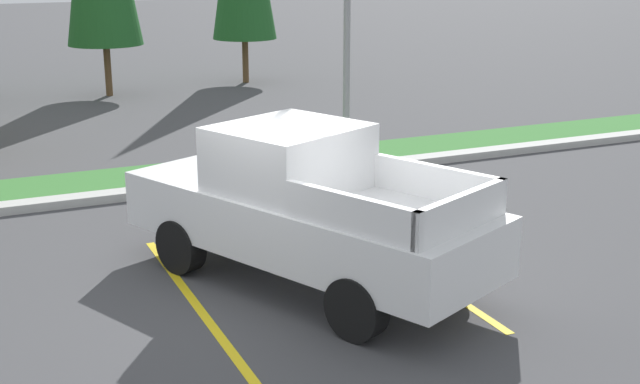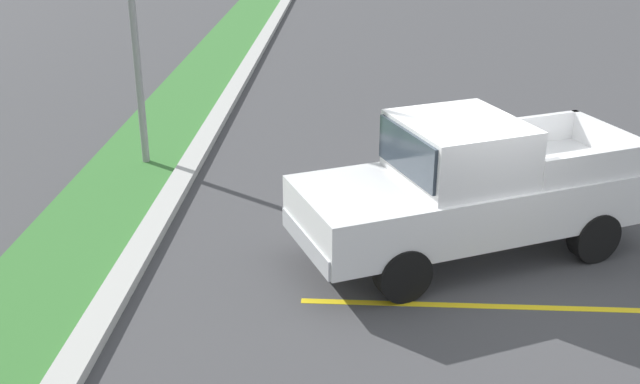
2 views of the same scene
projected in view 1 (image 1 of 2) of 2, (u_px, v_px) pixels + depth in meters
ground_plane at (274, 292)px, 11.00m from camera, size 120.00×120.00×0.00m
parking_line_near at (194, 302)px, 10.68m from camera, size 0.12×4.80×0.01m
parking_line_far at (408, 265)px, 11.89m from camera, size 0.12×4.80×0.01m
curb_strip at (175, 189)px, 15.35m from camera, size 56.00×0.40×0.15m
grass_median at (160, 177)px, 16.33m from camera, size 56.00×1.80×0.06m
pickup_truck_main at (303, 208)px, 11.03m from camera, size 3.88×5.53×2.10m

